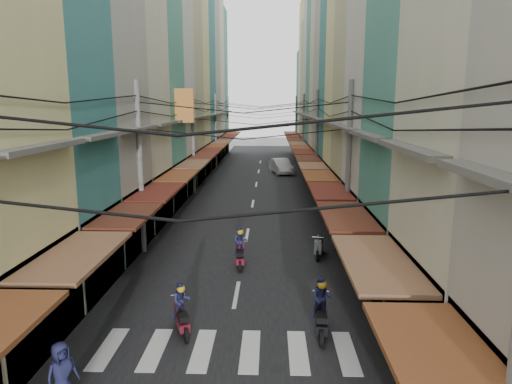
% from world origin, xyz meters
% --- Properties ---
extents(ground, '(160.00, 160.00, 0.00)m').
position_xyz_m(ground, '(0.00, 0.00, 0.00)').
color(ground, slate).
rests_on(ground, ground).
extents(road, '(10.00, 80.00, 0.02)m').
position_xyz_m(road, '(0.00, 20.00, 0.01)').
color(road, black).
rests_on(road, ground).
extents(sidewalk_left, '(3.00, 80.00, 0.06)m').
position_xyz_m(sidewalk_left, '(-6.50, 20.00, 0.03)').
color(sidewalk_left, gray).
rests_on(sidewalk_left, ground).
extents(sidewalk_right, '(3.00, 80.00, 0.06)m').
position_xyz_m(sidewalk_right, '(6.50, 20.00, 0.03)').
color(sidewalk_right, gray).
rests_on(sidewalk_right, ground).
extents(crosswalk, '(7.55, 2.40, 0.01)m').
position_xyz_m(crosswalk, '(-0.00, -6.00, 0.03)').
color(crosswalk, silver).
rests_on(crosswalk, ground).
extents(building_row_left, '(7.80, 67.67, 23.70)m').
position_xyz_m(building_row_left, '(-7.92, 16.56, 9.78)').
color(building_row_left, beige).
rests_on(building_row_left, ground).
extents(building_row_right, '(7.80, 68.98, 22.59)m').
position_xyz_m(building_row_right, '(7.92, 16.45, 9.41)').
color(building_row_right, teal).
rests_on(building_row_right, ground).
extents(utility_poles, '(10.20, 66.13, 8.20)m').
position_xyz_m(utility_poles, '(0.00, 15.01, 6.59)').
color(utility_poles, slate).
rests_on(utility_poles, ground).
extents(white_car, '(5.72, 3.31, 1.90)m').
position_xyz_m(white_car, '(2.36, 28.70, 0.00)').
color(white_car, silver).
rests_on(white_car, ground).
extents(bicycle, '(1.86, 1.15, 1.20)m').
position_xyz_m(bicycle, '(7.50, -1.81, 0.00)').
color(bicycle, black).
rests_on(bicycle, ground).
extents(moving_scooters, '(5.47, 9.43, 1.89)m').
position_xyz_m(moving_scooters, '(1.13, -2.11, 0.54)').
color(moving_scooters, black).
rests_on(moving_scooters, ground).
extents(parked_scooters, '(13.15, 12.95, 0.99)m').
position_xyz_m(parked_scooters, '(4.24, -5.04, 0.48)').
color(parked_scooters, black).
rests_on(parked_scooters, ground).
extents(pedestrians, '(12.39, 19.27, 2.17)m').
position_xyz_m(pedestrians, '(-4.70, 1.31, 1.01)').
color(pedestrians, '#291F2A').
rests_on(pedestrians, ground).
extents(market_umbrella, '(2.50, 2.50, 2.64)m').
position_xyz_m(market_umbrella, '(6.55, -2.07, 2.32)').
color(market_umbrella, '#B2B2B7').
rests_on(market_umbrella, ground).
extents(traffic_sign, '(0.10, 0.58, 2.64)m').
position_xyz_m(traffic_sign, '(4.94, -1.71, 1.90)').
color(traffic_sign, slate).
rests_on(traffic_sign, ground).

